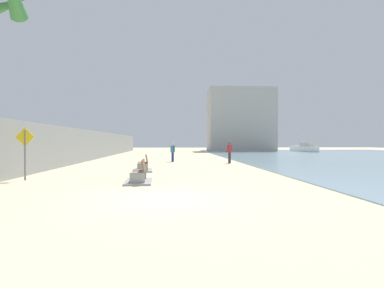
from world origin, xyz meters
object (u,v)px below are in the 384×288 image
object	(u,v)px
person_walking	(173,151)
person_standing	(229,151)
pedestrian_sign	(25,147)
boat_outer	(304,148)
bench_near	(139,177)
bench_far	(143,167)

from	to	relation	value
person_walking	person_standing	bearing A→B (deg)	-26.01
person_standing	pedestrian_sign	size ratio (longest dim) A/B	0.74
person_standing	boat_outer	distance (m)	31.61
bench_near	person_standing	size ratio (longest dim) A/B	1.22
bench_near	person_walking	world-z (taller)	person_walking
bench_near	person_standing	xyz separation A→B (m)	(6.05, 10.97, 0.80)
bench_far	person_walking	distance (m)	8.32
bench_far	boat_outer	distance (m)	40.09
bench_near	pedestrian_sign	xyz separation A→B (m)	(-5.23, 1.13, 1.25)
person_standing	pedestrian_sign	bearing A→B (deg)	-138.90
bench_far	bench_near	bearing A→B (deg)	-86.80
bench_near	bench_far	distance (m)	5.10
bench_near	bench_far	xyz separation A→B (m)	(-0.29, 5.10, 0.00)
bench_far	boat_outer	world-z (taller)	boat_outer
boat_outer	pedestrian_sign	world-z (taller)	boat_outer
bench_near	boat_outer	xyz separation A→B (m)	(23.99, 36.99, 0.44)
bench_far	person_standing	distance (m)	8.67
bench_far	person_walking	size ratio (longest dim) A/B	1.32
person_standing	boat_outer	size ratio (longest dim) A/B	0.24
boat_outer	pedestrian_sign	distance (m)	46.26
bench_near	boat_outer	bearing A→B (deg)	57.03
pedestrian_sign	bench_near	bearing A→B (deg)	-12.23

